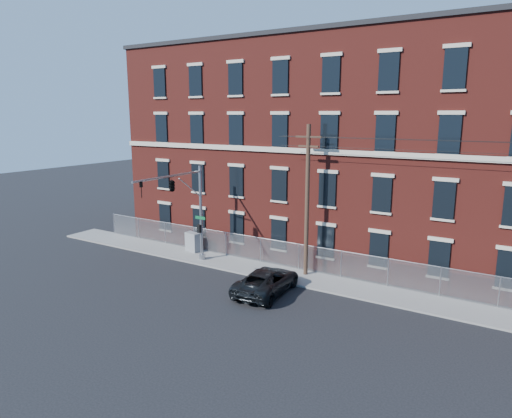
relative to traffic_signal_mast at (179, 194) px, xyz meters
The scene contains 8 objects.
ground 8.35m from the traffic_signal_mast, 19.98° to the right, with size 140.00×140.00×0.00m, color black.
sidewalk 18.98m from the traffic_signal_mast, ahead, with size 65.00×3.00×0.12m, color gray.
mill_building 21.67m from the traffic_signal_mast, 33.14° to the left, with size 55.30×14.32×16.30m.
chain_link_fence 18.97m from the traffic_signal_mast, 12.89° to the left, with size 59.06×0.06×1.85m.
traffic_signal_mast is the anchor object (origin of this frame).
utility_pole_near 8.70m from the traffic_signal_mast, 23.14° to the left, with size 1.80×0.28×10.00m.
pickup_truck 8.65m from the traffic_signal_mast, ahead, with size 2.51×5.43×1.51m, color black.
utility_cabinet 6.06m from the traffic_signal_mast, 118.08° to the left, with size 1.20×0.60×1.50m, color gray.
Camera 1 is at (14.63, -21.27, 10.72)m, focal length 32.17 mm.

